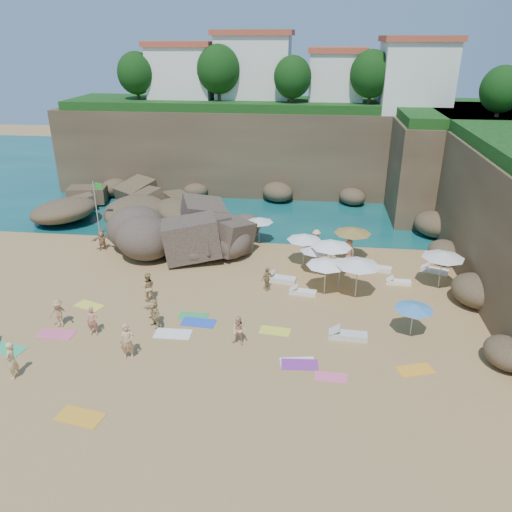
# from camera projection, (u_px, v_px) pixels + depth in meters

# --- Properties ---
(ground) EXTENTS (120.00, 120.00, 0.00)m
(ground) POSITION_uv_depth(u_px,v_px,m) (216.00, 306.00, 29.10)
(ground) COLOR tan
(ground) RESTS_ON ground
(seawater) EXTENTS (120.00, 120.00, 0.00)m
(seawater) POSITION_uv_depth(u_px,v_px,m) (266.00, 175.00, 56.35)
(seawater) COLOR #0C4751
(seawater) RESTS_ON ground
(cliff_back) EXTENTS (44.00, 8.00, 8.00)m
(cliff_back) POSITION_uv_depth(u_px,v_px,m) (281.00, 150.00, 49.98)
(cliff_back) COLOR brown
(cliff_back) RESTS_ON ground
(cliff_corner) EXTENTS (10.00, 12.00, 8.00)m
(cliff_corner) POSITION_uv_depth(u_px,v_px,m) (448.00, 166.00, 43.85)
(cliff_corner) COLOR brown
(cliff_corner) RESTS_ON ground
(rock_promontory) EXTENTS (12.00, 7.00, 2.00)m
(rock_promontory) POSITION_uv_depth(u_px,v_px,m) (129.00, 211.00, 44.81)
(rock_promontory) COLOR brown
(rock_promontory) RESTS_ON ground
(clifftop_buildings) EXTENTS (28.48, 9.48, 7.00)m
(clifftop_buildings) POSITION_uv_depth(u_px,v_px,m) (294.00, 73.00, 47.67)
(clifftop_buildings) COLOR white
(clifftop_buildings) RESTS_ON cliff_back
(clifftop_trees) EXTENTS (35.60, 23.82, 4.40)m
(clifftop_trees) POSITION_uv_depth(u_px,v_px,m) (312.00, 78.00, 41.77)
(clifftop_trees) COLOR #11380F
(clifftop_trees) RESTS_ON ground
(marina_masts) EXTENTS (3.10, 0.10, 6.00)m
(marina_masts) POSITION_uv_depth(u_px,v_px,m) (123.00, 145.00, 56.89)
(marina_masts) COLOR white
(marina_masts) RESTS_ON ground
(rock_outcrop) EXTENTS (8.52, 6.69, 3.21)m
(rock_outcrop) POSITION_uv_depth(u_px,v_px,m) (190.00, 247.00, 37.33)
(rock_outcrop) COLOR brown
(rock_outcrop) RESTS_ON ground
(flag_pole) EXTENTS (0.83, 0.35, 4.35)m
(flag_pole) POSITION_uv_depth(u_px,v_px,m) (97.00, 201.00, 38.42)
(flag_pole) COLOR silver
(flag_pole) RESTS_ON ground
(parasol_0) EXTENTS (2.05, 2.05, 1.94)m
(parasol_0) POSITION_uv_depth(u_px,v_px,m) (316.00, 249.00, 32.43)
(parasol_0) COLOR silver
(parasol_0) RESTS_ON ground
(parasol_1) EXTENTS (2.14, 2.14, 2.03)m
(parasol_1) POSITION_uv_depth(u_px,v_px,m) (259.00, 220.00, 37.27)
(parasol_1) COLOR silver
(parasol_1) RESTS_ON ground
(parasol_2) EXTENTS (2.34, 2.34, 2.21)m
(parasol_2) POSITION_uv_depth(u_px,v_px,m) (304.00, 237.00, 33.59)
(parasol_2) COLOR silver
(parasol_2) RESTS_ON ground
(parasol_3) EXTENTS (2.59, 2.59, 2.45)m
(parasol_3) POSITION_uv_depth(u_px,v_px,m) (443.00, 255.00, 30.39)
(parasol_3) COLOR silver
(parasol_3) RESTS_ON ground
(parasol_4) EXTENTS (2.30, 2.30, 2.17)m
(parasol_4) POSITION_uv_depth(u_px,v_px,m) (509.00, 270.00, 29.00)
(parasol_4) COLOR silver
(parasol_4) RESTS_ON ground
(parasol_5) EXTENTS (2.63, 2.63, 2.49)m
(parasol_5) POSITION_uv_depth(u_px,v_px,m) (358.00, 262.00, 29.26)
(parasol_5) COLOR silver
(parasol_5) RESTS_ON ground
(parasol_6) EXTENTS (2.59, 2.59, 2.45)m
(parasol_6) POSITION_uv_depth(u_px,v_px,m) (353.00, 230.00, 34.17)
(parasol_6) COLOR silver
(parasol_6) RESTS_ON ground
(parasol_8) EXTENTS (2.62, 2.62, 2.48)m
(parasol_8) POSITION_uv_depth(u_px,v_px,m) (332.00, 244.00, 31.86)
(parasol_8) COLOR silver
(parasol_8) RESTS_ON ground
(parasol_9) EXTENTS (2.02, 2.02, 1.91)m
(parasol_9) POSITION_uv_depth(u_px,v_px,m) (340.00, 262.00, 30.64)
(parasol_9) COLOR silver
(parasol_9) RESTS_ON ground
(parasol_10) EXTENTS (2.00, 2.00, 1.89)m
(parasol_10) POSITION_uv_depth(u_px,v_px,m) (414.00, 307.00, 25.59)
(parasol_10) COLOR silver
(parasol_10) RESTS_ON ground
(parasol_11) EXTENTS (2.38, 2.38, 2.25)m
(parasol_11) POSITION_uv_depth(u_px,v_px,m) (326.00, 263.00, 29.75)
(parasol_11) COLOR silver
(parasol_11) RESTS_ON ground
(lounger_0) EXTENTS (2.08, 1.01, 0.31)m
(lounger_0) POSITION_uv_depth(u_px,v_px,m) (280.00, 279.00, 32.02)
(lounger_0) COLOR silver
(lounger_0) RESTS_ON ground
(lounger_1) EXTENTS (1.91, 1.02, 0.28)m
(lounger_1) POSITION_uv_depth(u_px,v_px,m) (378.00, 268.00, 33.54)
(lounger_1) COLOR white
(lounger_1) RESTS_ON ground
(lounger_2) EXTENTS (1.55, 0.56, 0.24)m
(lounger_2) POSITION_uv_depth(u_px,v_px,m) (398.00, 282.00, 31.70)
(lounger_2) COLOR white
(lounger_2) RESTS_ON ground
(lounger_3) EXTENTS (1.70, 0.77, 0.25)m
(lounger_3) POSITION_uv_depth(u_px,v_px,m) (303.00, 292.00, 30.44)
(lounger_3) COLOR white
(lounger_3) RESTS_ON ground
(lounger_4) EXTENTS (1.82, 1.17, 0.27)m
(lounger_4) POSITION_uv_depth(u_px,v_px,m) (435.00, 270.00, 33.24)
(lounger_4) COLOR white
(lounger_4) RESTS_ON ground
(lounger_5) EXTENTS (2.01, 0.75, 0.31)m
(lounger_5) POSITION_uv_depth(u_px,v_px,m) (348.00, 336.00, 25.99)
(lounger_5) COLOR silver
(lounger_5) RESTS_ON ground
(towel_1) EXTENTS (1.93, 0.98, 0.03)m
(towel_1) POSITION_uv_depth(u_px,v_px,m) (56.00, 334.00, 26.35)
(towel_1) COLOR #EC5B83
(towel_1) RESTS_ON ground
(towel_2) EXTENTS (2.08, 1.30, 0.03)m
(towel_2) POSITION_uv_depth(u_px,v_px,m) (80.00, 417.00, 20.64)
(towel_2) COLOR gold
(towel_2) RESTS_ON ground
(towel_3) EXTENTS (1.99, 1.32, 0.03)m
(towel_3) POSITION_uv_depth(u_px,v_px,m) (7.00, 349.00, 25.10)
(towel_3) COLOR #33B572
(towel_3) RESTS_ON ground
(towel_4) EXTENTS (1.84, 1.35, 0.03)m
(towel_4) POSITION_uv_depth(u_px,v_px,m) (89.00, 306.00, 29.14)
(towel_4) COLOR #E6EA3D
(towel_4) RESTS_ON ground
(towel_5) EXTENTS (1.96, 1.02, 0.03)m
(towel_5) POSITION_uv_depth(u_px,v_px,m) (173.00, 334.00, 26.39)
(towel_5) COLOR white
(towel_5) RESTS_ON ground
(towel_6) EXTENTS (1.82, 1.01, 0.03)m
(towel_6) POSITION_uv_depth(u_px,v_px,m) (300.00, 365.00, 23.92)
(towel_6) COLOR purple
(towel_6) RESTS_ON ground
(towel_8) EXTENTS (1.91, 1.05, 0.03)m
(towel_8) POSITION_uv_depth(u_px,v_px,m) (198.00, 322.00, 27.43)
(towel_8) COLOR blue
(towel_8) RESTS_ON ground
(towel_9) EXTENTS (1.52, 0.82, 0.03)m
(towel_9) POSITION_uv_depth(u_px,v_px,m) (331.00, 377.00, 23.05)
(towel_9) COLOR pink
(towel_9) RESTS_ON ground
(towel_10) EXTENTS (1.87, 1.32, 0.03)m
(towel_10) POSITION_uv_depth(u_px,v_px,m) (415.00, 370.00, 23.54)
(towel_10) COLOR #FEA628
(towel_10) RESTS_ON ground
(towel_11) EXTENTS (1.65, 0.83, 0.03)m
(towel_11) POSITION_uv_depth(u_px,v_px,m) (193.00, 316.00, 28.06)
(towel_11) COLOR green
(towel_11) RESTS_ON ground
(towel_12) EXTENTS (1.70, 0.99, 0.03)m
(towel_12) POSITION_uv_depth(u_px,v_px,m) (275.00, 331.00, 26.65)
(towel_12) COLOR yellow
(towel_12) RESTS_ON ground
(towel_13) EXTENTS (1.80, 1.12, 0.03)m
(towel_13) POSITION_uv_depth(u_px,v_px,m) (298.00, 362.00, 24.08)
(towel_13) COLOR white
(towel_13) RESTS_ON ground
(person_stand_0) EXTENTS (0.78, 0.60, 1.92)m
(person_stand_0) POSITION_uv_depth(u_px,v_px,m) (127.00, 342.00, 24.04)
(person_stand_0) COLOR tan
(person_stand_0) RESTS_ON ground
(person_stand_1) EXTENTS (1.04, 0.92, 1.80)m
(person_stand_1) POSITION_uv_depth(u_px,v_px,m) (148.00, 287.00, 29.40)
(person_stand_1) COLOR tan
(person_stand_1) RESTS_ON ground
(person_stand_2) EXTENTS (1.20, 0.64, 1.76)m
(person_stand_2) POSITION_uv_depth(u_px,v_px,m) (316.00, 241.00, 36.00)
(person_stand_2) COLOR #EFC188
(person_stand_2) RESTS_ON ground
(person_stand_3) EXTENTS (0.84, 0.93, 1.52)m
(person_stand_3) POSITION_uv_depth(u_px,v_px,m) (267.00, 279.00, 30.69)
(person_stand_3) COLOR #A48652
(person_stand_3) RESTS_ON ground
(person_stand_4) EXTENTS (1.02, 0.93, 1.85)m
(person_stand_4) POSITION_uv_depth(u_px,v_px,m) (349.00, 252.00, 34.04)
(person_stand_4) COLOR tan
(person_stand_4) RESTS_ON ground
(person_stand_5) EXTENTS (1.50, 1.05, 1.58)m
(person_stand_5) POSITION_uv_depth(u_px,v_px,m) (102.00, 240.00, 36.48)
(person_stand_5) COLOR #B07E58
(person_stand_5) RESTS_ON ground
(person_stand_6) EXTENTS (0.49, 0.71, 1.87)m
(person_stand_6) POSITION_uv_depth(u_px,v_px,m) (11.00, 360.00, 22.70)
(person_stand_6) COLOR #DEBC7E
(person_stand_6) RESTS_ON ground
(person_lie_0) EXTENTS (1.47, 1.83, 0.42)m
(person_lie_0) POSITION_uv_depth(u_px,v_px,m) (60.00, 323.00, 27.01)
(person_lie_0) COLOR tan
(person_lie_0) RESTS_ON ground
(person_lie_3) EXTENTS (2.21, 2.22, 0.43)m
(person_lie_3) POSITION_uv_depth(u_px,v_px,m) (155.00, 323.00, 27.02)
(person_lie_3) COLOR tan
(person_lie_3) RESTS_ON ground
(person_lie_4) EXTENTS (0.76, 1.65, 0.38)m
(person_lie_4) POSITION_uv_depth(u_px,v_px,m) (94.00, 331.00, 26.28)
(person_lie_4) COLOR tan
(person_lie_4) RESTS_ON ground
(person_lie_5) EXTENTS (1.18, 1.71, 0.59)m
(person_lie_5) POSITION_uv_depth(u_px,v_px,m) (239.00, 339.00, 25.41)
(person_lie_5) COLOR #E4AB81
(person_lie_5) RESTS_ON ground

